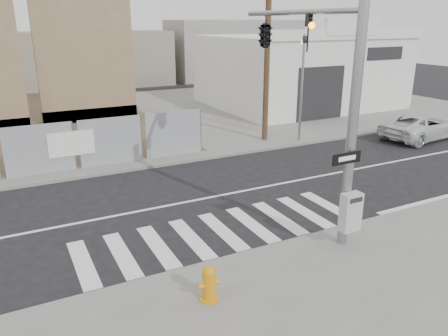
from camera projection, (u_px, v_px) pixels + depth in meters
name	position (u px, v px, depth m)	size (l,w,h in m)	color
ground	(189.00, 201.00, 14.98)	(100.00, 100.00, 0.00)	black
sidewalk_far	(101.00, 121.00, 26.76)	(50.00, 20.00, 0.12)	slate
signal_pole	(291.00, 61.00, 12.81)	(0.96, 5.87, 7.00)	gray
far_signal_pole	(303.00, 73.00, 21.21)	(0.16, 0.20, 5.60)	gray
concrete_wall_right	(87.00, 66.00, 25.56)	(5.50, 1.30, 8.00)	brown
auto_shop	(299.00, 70.00, 31.16)	(12.00, 10.20, 5.95)	silver
utility_pole_right	(268.00, 36.00, 20.77)	(1.60, 0.28, 10.00)	#4E3724
fire_hydrant	(209.00, 283.00, 9.40)	(0.51, 0.51, 0.81)	orange
suv	(422.00, 126.00, 22.76)	(2.25, 4.88, 1.36)	silver
traffic_cone_d	(101.00, 156.00, 18.57)	(0.37, 0.37, 0.62)	red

